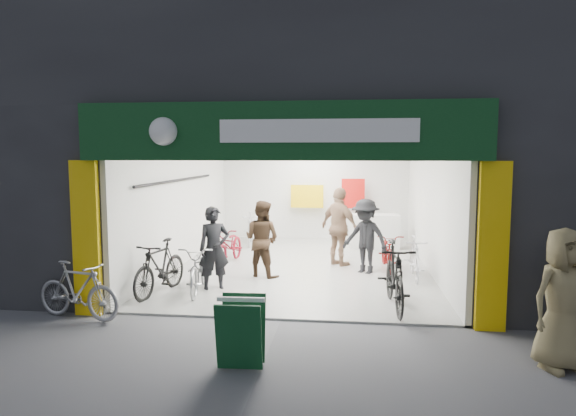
% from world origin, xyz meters
% --- Properties ---
extents(ground, '(60.00, 60.00, 0.00)m').
position_xyz_m(ground, '(0.00, 0.00, 0.00)').
color(ground, '#56565B').
rests_on(ground, ground).
extents(building, '(17.00, 10.27, 8.00)m').
position_xyz_m(building, '(0.91, 4.99, 4.31)').
color(building, '#232326').
rests_on(building, ground).
extents(bike_left_front, '(0.87, 1.89, 0.96)m').
position_xyz_m(bike_left_front, '(-1.80, 1.55, 0.48)').
color(bike_left_front, '#A6A6AB').
rests_on(bike_left_front, ground).
extents(bike_left_midfront, '(0.83, 1.83, 1.06)m').
position_xyz_m(bike_left_midfront, '(-2.50, 1.25, 0.53)').
color(bike_left_midfront, black).
rests_on(bike_left_midfront, ground).
extents(bike_left_midback, '(0.75, 1.80, 0.92)m').
position_xyz_m(bike_left_midback, '(-1.80, 4.12, 0.46)').
color(bike_left_midback, maroon).
rests_on(bike_left_midback, ground).
extents(bike_left_back, '(0.68, 1.66, 0.97)m').
position_xyz_m(bike_left_back, '(-1.80, 6.70, 0.48)').
color(bike_left_back, '#BABABF').
rests_on(bike_left_back, ground).
extents(bike_right_front, '(0.66, 1.99, 1.18)m').
position_xyz_m(bike_right_front, '(1.88, 0.84, 0.59)').
color(bike_right_front, black).
rests_on(bike_right_front, ground).
extents(bike_right_mid, '(0.68, 1.70, 0.87)m').
position_xyz_m(bike_right_mid, '(1.99, 3.94, 0.44)').
color(bike_right_mid, maroon).
rests_on(bike_right_mid, ground).
extents(bike_right_back, '(0.46, 1.54, 0.92)m').
position_xyz_m(bike_right_back, '(2.50, 3.08, 0.46)').
color(bike_right_back, silver).
rests_on(bike_right_back, ground).
extents(parked_bike, '(1.67, 0.82, 0.96)m').
position_xyz_m(parked_bike, '(-3.30, -0.30, 0.48)').
color(parked_bike, '#A1A2A6').
rests_on(parked_bike, ground).
extents(customer_a, '(0.73, 0.63, 1.68)m').
position_xyz_m(customer_a, '(-1.55, 1.68, 0.84)').
color(customer_a, black).
rests_on(customer_a, ground).
extents(customer_b, '(1.00, 0.90, 1.70)m').
position_xyz_m(customer_b, '(-0.80, 2.86, 0.85)').
color(customer_b, '#392719').
rests_on(customer_b, ground).
extents(customer_c, '(1.27, 1.12, 1.70)m').
position_xyz_m(customer_c, '(1.45, 3.42, 0.85)').
color(customer_c, black).
rests_on(customer_c, ground).
extents(customer_d, '(1.14, 1.10, 1.91)m').
position_xyz_m(customer_d, '(0.86, 4.13, 0.95)').
color(customer_d, '#947156').
rests_on(customer_d, ground).
extents(pedestrian_near, '(1.02, 0.84, 1.80)m').
position_xyz_m(pedestrian_near, '(3.76, -1.42, 0.90)').
color(pedestrian_near, olive).
rests_on(pedestrian_near, ground).
extents(sandwich_board, '(0.60, 0.61, 0.89)m').
position_xyz_m(sandwich_board, '(-0.25, -1.88, 0.49)').
color(sandwich_board, '#10401F').
rests_on(sandwich_board, ground).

